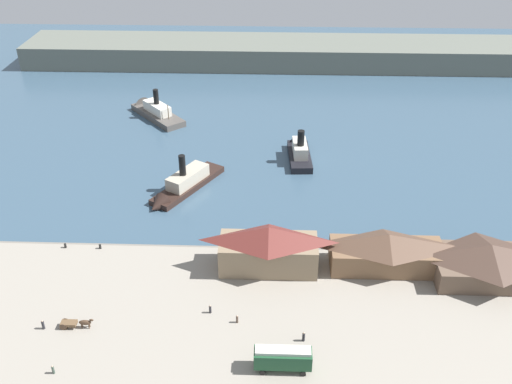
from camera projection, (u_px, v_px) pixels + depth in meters
ground_plane at (273, 242)px, 113.48m from camera, size 320.00×320.00×0.00m
quay_promenade at (271, 317)px, 94.38m from camera, size 110.00×36.00×1.20m
seawall_edge at (273, 251)px, 110.15m from camera, size 110.00×0.80×1.00m
ferry_shed_customs_shed at (268, 247)px, 102.29m from camera, size 18.02×7.76×8.94m
ferry_shed_west_terminal at (387, 251)px, 102.86m from camera, size 20.77×7.92×7.24m
ferry_shed_central_terminal at (488, 261)px, 100.63m from camera, size 19.38×11.22×6.97m
street_tram at (283, 357)px, 83.06m from camera, size 8.48×2.82×4.02m
horse_cart at (76, 323)px, 91.07m from camera, size 5.48×1.44×1.87m
pedestrian_near_cart at (304, 337)px, 88.65m from camera, size 0.44×0.44×1.79m
pedestrian_near_west_shed at (210, 309)px, 94.05m from camera, size 0.40×0.40×1.62m
pedestrian_by_tram at (237, 319)px, 92.14m from camera, size 0.38×0.38×1.52m
pedestrian_at_waters_edge at (43, 325)px, 90.89m from camera, size 0.44×0.44×1.76m
pedestrian_standing_center at (53, 370)px, 83.19m from camera, size 0.38×0.38×1.55m
mooring_post_west at (100, 247)px, 109.34m from camera, size 0.44×0.44×0.90m
mooring_post_center_east at (65, 246)px, 109.57m from camera, size 0.44×0.44×0.90m
ferry_outer_harbor at (299, 151)px, 143.85m from camera, size 6.09×17.13×10.05m
ferry_approaching_west at (181, 186)px, 128.95m from camera, size 16.09×22.68×10.71m
ferry_moored_west at (153, 110)px, 166.49m from camera, size 19.25×20.84×10.63m
far_headland at (277, 53)px, 205.35m from camera, size 180.00×24.00×8.00m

